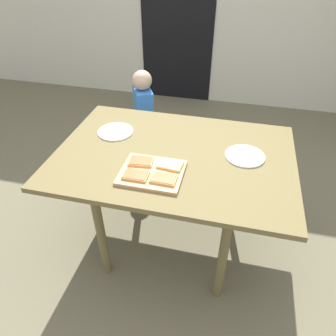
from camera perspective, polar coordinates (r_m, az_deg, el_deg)
name	(u,v)px	position (r m, az deg, el deg)	size (l,w,h in m)	color
ground_plane	(173,238)	(2.40, 0.90, -12.73)	(16.00, 16.00, 0.00)	#676049
house_door	(177,19)	(4.12, 1.74, 25.71)	(0.90, 0.02, 2.00)	black
dining_table	(174,164)	(1.91, 1.10, 0.73)	(1.42, 0.99, 0.77)	brown
cutting_board	(152,173)	(1.70, -2.98, -0.87)	(0.34, 0.29, 0.02)	tan
pizza_slice_far_right	(170,165)	(1.73, 0.40, 0.60)	(0.14, 0.11, 0.02)	tan
pizza_slice_near_left	(136,175)	(1.67, -5.96, -1.31)	(0.14, 0.10, 0.02)	tan
pizza_slice_far_left	(141,161)	(1.76, -5.02, 1.25)	(0.15, 0.11, 0.02)	tan
pizza_slice_near_right	(164,179)	(1.63, -0.81, -1.99)	(0.14, 0.10, 0.02)	tan
plate_white_left	(115,132)	(2.10, -9.63, 6.61)	(0.23, 0.23, 0.01)	white
plate_white_right	(245,156)	(1.89, 13.95, 2.17)	(0.23, 0.23, 0.01)	white
child_left	(144,114)	(2.84, -4.46, 9.87)	(0.24, 0.28, 0.93)	navy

